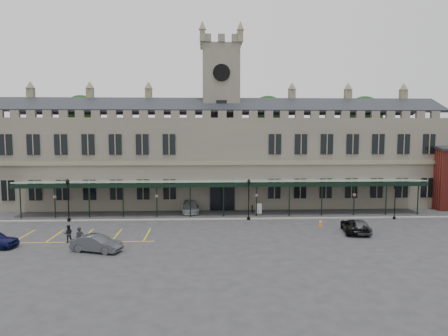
{
  "coord_description": "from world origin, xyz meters",
  "views": [
    {
      "loc": [
        -2.05,
        -40.24,
        10.34
      ],
      "look_at": [
        0.0,
        6.0,
        6.0
      ],
      "focal_mm": 32.0,
      "sensor_mm": 36.0,
      "label": 1
    }
  ],
  "objects_px": {
    "lamp_post_mid": "(249,195)",
    "person_b": "(68,234)",
    "traffic_cone": "(321,222)",
    "car_right_a": "(358,226)",
    "station_building": "(221,158)",
    "car_taxi": "(190,206)",
    "car_left_b": "(96,243)",
    "lamp_post_right": "(395,198)",
    "car_van": "(354,226)",
    "person_a": "(80,238)",
    "clock_tower": "(221,111)",
    "lamp_post_left": "(68,196)",
    "sign_board": "(259,209)"
  },
  "relations": [
    {
      "from": "car_van",
      "to": "car_right_a",
      "type": "relative_size",
      "value": 1.12
    },
    {
      "from": "car_taxi",
      "to": "person_a",
      "type": "height_order",
      "value": "person_a"
    },
    {
      "from": "traffic_cone",
      "to": "car_van",
      "type": "bearing_deg",
      "value": -50.08
    },
    {
      "from": "lamp_post_mid",
      "to": "car_right_a",
      "type": "relative_size",
      "value": 1.13
    },
    {
      "from": "sign_board",
      "to": "lamp_post_left",
      "type": "bearing_deg",
      "value": -158.82
    },
    {
      "from": "lamp_post_mid",
      "to": "person_b",
      "type": "distance_m",
      "value": 19.8
    },
    {
      "from": "lamp_post_right",
      "to": "car_van",
      "type": "xyz_separation_m",
      "value": [
        -6.96,
        -5.77,
        -1.84
      ]
    },
    {
      "from": "sign_board",
      "to": "car_taxi",
      "type": "bearing_deg",
      "value": -176.24
    },
    {
      "from": "sign_board",
      "to": "car_left_b",
      "type": "xyz_separation_m",
      "value": [
        -15.97,
        -15.02,
        0.1
      ]
    },
    {
      "from": "lamp_post_right",
      "to": "car_taxi",
      "type": "xyz_separation_m",
      "value": [
        -24.12,
        5.18,
        -1.78
      ]
    },
    {
      "from": "lamp_post_mid",
      "to": "traffic_cone",
      "type": "xyz_separation_m",
      "value": [
        7.59,
        -3.06,
        -2.55
      ]
    },
    {
      "from": "lamp_post_mid",
      "to": "lamp_post_right",
      "type": "relative_size",
      "value": 1.15
    },
    {
      "from": "clock_tower",
      "to": "car_left_b",
      "type": "relative_size",
      "value": 5.67
    },
    {
      "from": "lamp_post_mid",
      "to": "car_right_a",
      "type": "height_order",
      "value": "lamp_post_mid"
    },
    {
      "from": "lamp_post_left",
      "to": "lamp_post_right",
      "type": "height_order",
      "value": "lamp_post_left"
    },
    {
      "from": "car_taxi",
      "to": "car_right_a",
      "type": "relative_size",
      "value": 1.16
    },
    {
      "from": "lamp_post_mid",
      "to": "car_left_b",
      "type": "relative_size",
      "value": 1.1
    },
    {
      "from": "car_left_b",
      "to": "car_taxi",
      "type": "relative_size",
      "value": 0.88
    },
    {
      "from": "station_building",
      "to": "traffic_cone",
      "type": "relative_size",
      "value": 91.89
    },
    {
      "from": "lamp_post_right",
      "to": "person_a",
      "type": "relative_size",
      "value": 2.23
    },
    {
      "from": "lamp_post_mid",
      "to": "car_left_b",
      "type": "xyz_separation_m",
      "value": [
        -14.33,
        -11.6,
        -2.14
      ]
    },
    {
      "from": "lamp_post_left",
      "to": "traffic_cone",
      "type": "bearing_deg",
      "value": -6.5
    },
    {
      "from": "sign_board",
      "to": "person_a",
      "type": "bearing_deg",
      "value": -128.64
    },
    {
      "from": "station_building",
      "to": "person_b",
      "type": "xyz_separation_m",
      "value": [
        -14.89,
        -19.3,
        -5.64
      ]
    },
    {
      "from": "lamp_post_left",
      "to": "person_a",
      "type": "distance_m",
      "value": 11.91
    },
    {
      "from": "station_building",
      "to": "car_right_a",
      "type": "height_order",
      "value": "station_building"
    },
    {
      "from": "car_left_b",
      "to": "clock_tower",
      "type": "bearing_deg",
      "value": -9.51
    },
    {
      "from": "sign_board",
      "to": "clock_tower",
      "type": "bearing_deg",
      "value": 134.05
    },
    {
      "from": "person_b",
      "to": "person_a",
      "type": "bearing_deg",
      "value": 112.66
    },
    {
      "from": "person_b",
      "to": "lamp_post_left",
      "type": "bearing_deg",
      "value": -88.41
    },
    {
      "from": "lamp_post_left",
      "to": "lamp_post_mid",
      "type": "distance_m",
      "value": 20.63
    },
    {
      "from": "car_right_a",
      "to": "lamp_post_right",
      "type": "bearing_deg",
      "value": -135.44
    },
    {
      "from": "traffic_cone",
      "to": "car_van",
      "type": "height_order",
      "value": "car_van"
    },
    {
      "from": "car_taxi",
      "to": "car_van",
      "type": "height_order",
      "value": "car_taxi"
    },
    {
      "from": "lamp_post_right",
      "to": "person_b",
      "type": "relative_size",
      "value": 2.55
    },
    {
      "from": "sign_board",
      "to": "car_taxi",
      "type": "xyz_separation_m",
      "value": [
        -8.63,
        1.38,
        0.09
      ]
    },
    {
      "from": "clock_tower",
      "to": "car_taxi",
      "type": "xyz_separation_m",
      "value": [
        -4.16,
        -6.0,
        -12.39
      ]
    },
    {
      "from": "traffic_cone",
      "to": "car_right_a",
      "type": "relative_size",
      "value": 0.15
    },
    {
      "from": "clock_tower",
      "to": "sign_board",
      "type": "distance_m",
      "value": 15.17
    },
    {
      "from": "lamp_post_left",
      "to": "person_b",
      "type": "xyz_separation_m",
      "value": [
        2.91,
        -8.75,
        -2.12
      ]
    },
    {
      "from": "clock_tower",
      "to": "person_b",
      "type": "xyz_separation_m",
      "value": [
        -14.89,
        -19.39,
        -12.29
      ]
    },
    {
      "from": "lamp_post_mid",
      "to": "car_left_b",
      "type": "bearing_deg",
      "value": -141.0
    },
    {
      "from": "traffic_cone",
      "to": "car_taxi",
      "type": "bearing_deg",
      "value": 151.67
    },
    {
      "from": "traffic_cone",
      "to": "car_right_a",
      "type": "distance_m",
      "value": 4.42
    },
    {
      "from": "traffic_cone",
      "to": "car_taxi",
      "type": "distance_m",
      "value": 16.57
    },
    {
      "from": "car_right_a",
      "to": "person_a",
      "type": "bearing_deg",
      "value": 11.61
    },
    {
      "from": "person_b",
      "to": "sign_board",
      "type": "bearing_deg",
      "value": -164.96
    },
    {
      "from": "car_taxi",
      "to": "car_right_a",
      "type": "height_order",
      "value": "car_right_a"
    },
    {
      "from": "traffic_cone",
      "to": "station_building",
      "type": "bearing_deg",
      "value": 127.12
    },
    {
      "from": "station_building",
      "to": "lamp_post_left",
      "type": "height_order",
      "value": "station_building"
    }
  ]
}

